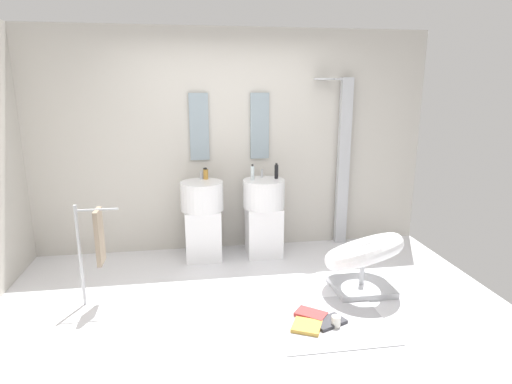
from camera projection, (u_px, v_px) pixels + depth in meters
name	position (u px, v px, depth m)	size (l,w,h in m)	color
ground_plane	(249.00, 312.00, 3.83)	(4.80, 3.60, 0.04)	silver
rear_partition	(229.00, 142.00, 5.09)	(4.80, 0.10, 2.60)	beige
pedestal_sink_left	(203.00, 217.00, 4.87)	(0.48, 0.48, 1.01)	white
pedestal_sink_right	(264.00, 214.00, 4.98)	(0.48, 0.48, 1.01)	white
vanity_mirror_left	(199.00, 127.00, 4.92)	(0.22, 0.03, 0.77)	#8C9EA8
vanity_mirror_right	(260.00, 126.00, 5.03)	(0.22, 0.03, 0.77)	#8C9EA8
shower_column	(342.00, 159.00, 5.23)	(0.49, 0.24, 2.05)	#B7BABF
lounge_chair	(363.00, 256.00, 4.13)	(1.10, 1.10, 0.65)	#B7BABF
towel_rack	(96.00, 239.00, 3.79)	(0.37, 0.22, 0.95)	#B7BABF
area_rug	(330.00, 322.00, 3.62)	(0.93, 0.83, 0.01)	#B2B2B7
magazine_red	(311.00, 314.00, 3.70)	(0.26, 0.16, 0.04)	#B73838
magazine_ochre	(307.00, 326.00, 3.51)	(0.23, 0.22, 0.03)	gold
magazine_charcoal	(329.00, 322.00, 3.58)	(0.27, 0.17, 0.03)	#38383D
coffee_mug	(336.00, 321.00, 3.53)	(0.08, 0.08, 0.09)	white
soap_bottle_grey	(204.00, 174.00, 4.93)	(0.04, 0.04, 0.13)	#99999E
soap_bottle_black	(276.00, 171.00, 4.93)	(0.04, 0.04, 0.18)	black
soap_bottle_amber	(206.00, 174.00, 4.90)	(0.06, 0.06, 0.13)	#C68C38
soap_bottle_clear	(252.00, 173.00, 4.85)	(0.04, 0.04, 0.18)	silver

